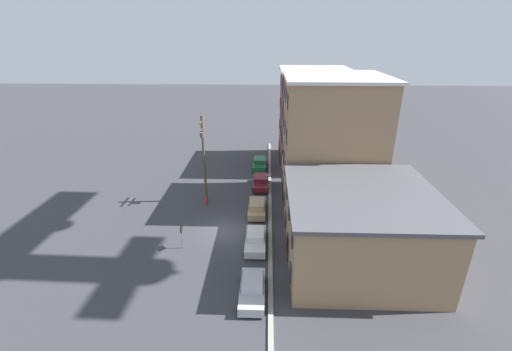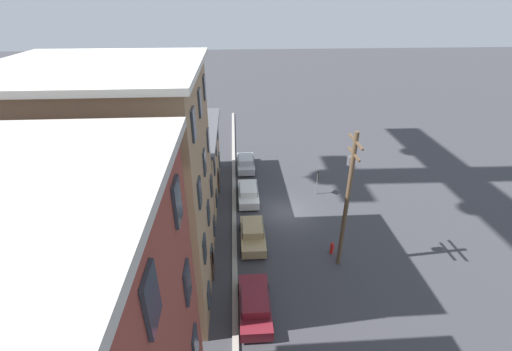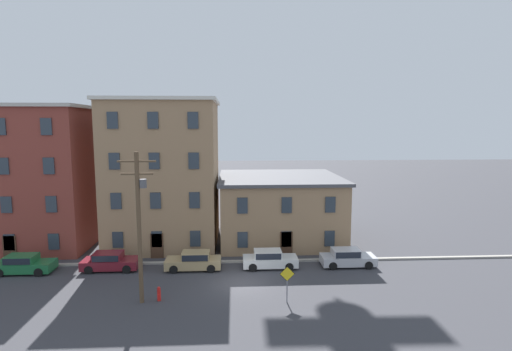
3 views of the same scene
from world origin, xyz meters
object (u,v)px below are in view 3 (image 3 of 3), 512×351
object	(u,v)px
car_silver	(347,257)
utility_pole	(139,220)
caution_sign	(287,278)
car_maroon	(110,261)
car_tan	(194,260)
car_green	(24,264)
car_white	(269,258)
fire_hydrant	(159,294)

from	to	relation	value
car_silver	utility_pole	xyz separation A→B (m)	(-15.22, -5.96, 4.77)
car_silver	caution_sign	distance (m)	8.75
car_maroon	car_tan	xyz separation A→B (m)	(6.71, -0.24, 0.00)
car_green	car_white	size ratio (longest dim) A/B	1.00
car_silver	fire_hydrant	bearing A→B (deg)	-157.93
car_green	caution_sign	world-z (taller)	caution_sign
fire_hydrant	car_green	bearing A→B (deg)	153.96
utility_pole	fire_hydrant	xyz separation A→B (m)	(1.04, 0.20, -5.04)
car_tan	car_white	distance (m)	6.03
car_maroon	car_white	xyz separation A→B (m)	(12.74, -0.16, 0.00)
car_maroon	car_silver	bearing A→B (deg)	-0.48
fire_hydrant	car_silver	bearing A→B (deg)	22.07
car_maroon	car_tan	bearing A→B (deg)	-2.02
car_tan	utility_pole	xyz separation A→B (m)	(-2.79, -5.88, 4.77)
car_tan	utility_pole	bearing A→B (deg)	-115.39
car_white	caution_sign	bearing A→B (deg)	-84.77
utility_pole	fire_hydrant	size ratio (longest dim) A/B	10.26
car_maroon	fire_hydrant	xyz separation A→B (m)	(4.96, -5.91, -0.27)
car_green	utility_pole	distance (m)	12.89
car_white	caution_sign	world-z (taller)	caution_sign
caution_sign	car_maroon	bearing A→B (deg)	153.53
car_maroon	car_tan	distance (m)	6.71
caution_sign	fire_hydrant	xyz separation A→B (m)	(-8.38, 0.72, -1.15)
car_green	car_silver	size ratio (longest dim) A/B	1.00
car_white	car_silver	xyz separation A→B (m)	(6.40, 0.00, 0.00)
caution_sign	utility_pole	size ratio (longest dim) A/B	0.25
car_tan	car_white	size ratio (longest dim) A/B	1.00
car_tan	fire_hydrant	distance (m)	5.95
car_maroon	utility_pole	size ratio (longest dim) A/B	0.45
car_green	caution_sign	xyz separation A→B (m)	(19.87, -6.34, 0.88)
car_maroon	fire_hydrant	world-z (taller)	car_maroon
car_white	fire_hydrant	size ratio (longest dim) A/B	4.58
car_maroon	car_silver	world-z (taller)	same
car_maroon	car_tan	size ratio (longest dim) A/B	1.00
car_maroon	car_silver	size ratio (longest dim) A/B	1.00
car_tan	utility_pole	size ratio (longest dim) A/B	0.45
car_silver	fire_hydrant	distance (m)	15.31
car_green	car_silver	xyz separation A→B (m)	(25.68, 0.13, 0.00)
caution_sign	car_silver	bearing A→B (deg)	48.11
car_tan	fire_hydrant	size ratio (longest dim) A/B	4.58
car_tan	car_green	bearing A→B (deg)	-179.74
car_tan	caution_sign	distance (m)	9.25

